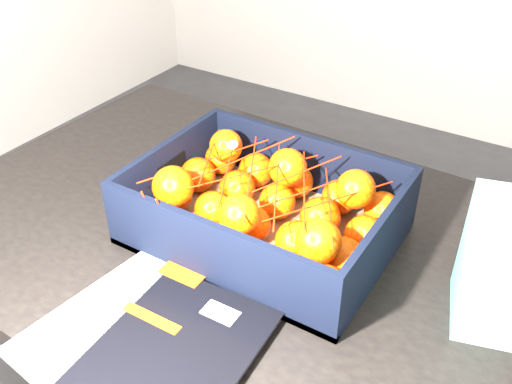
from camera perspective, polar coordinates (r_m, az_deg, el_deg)
The scene contains 7 objects.
ground at distance 1.79m, azimuth 1.94°, elevation -17.06°, with size 3.50×3.50×0.00m, color #353537.
table at distance 1.11m, azimuth -1.06°, elevation -7.84°, with size 1.23×0.84×0.75m.
magazine_stack at distance 0.87m, azimuth -11.13°, elevation -14.15°, with size 0.33×0.33×0.02m.
produce_crate at distance 1.02m, azimuth 0.89°, elevation -2.49°, with size 0.44×0.33×0.13m.
clementine_heap at distance 1.00m, azimuth 1.05°, elevation -1.74°, with size 0.42×0.31×0.13m.
mesh_net at distance 0.97m, azimuth 0.24°, elevation 1.19°, with size 0.37×0.29×0.09m.
retail_carton at distance 0.90m, azimuth 22.71°, elevation -6.70°, with size 0.09×0.13×0.20m, color silver.
Camera 1 is at (0.54, -0.98, 1.40)m, focal length 40.20 mm.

